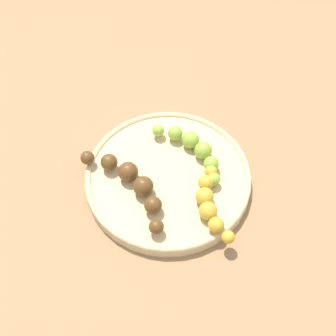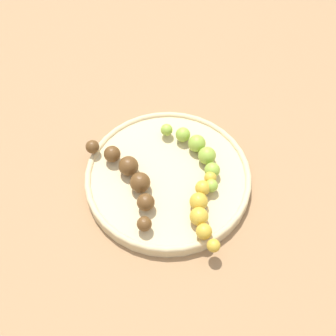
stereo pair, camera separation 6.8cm
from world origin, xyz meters
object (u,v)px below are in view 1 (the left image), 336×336
object	(u,v)px
banana_overripe	(131,182)
banana_spotted	(210,203)
banana_green	(194,148)
fruit_bowl	(168,177)

from	to	relation	value
banana_overripe	banana_spotted	xyz separation A→B (m)	(0.03, 0.12, -0.00)
banana_spotted	banana_green	distance (m)	0.11
fruit_bowl	banana_green	size ratio (longest dim) A/B	2.35
banana_overripe	banana_spotted	size ratio (longest dim) A/B	1.04
fruit_bowl	banana_spotted	bearing A→B (deg)	48.52
banana_green	banana_spotted	bearing A→B (deg)	-120.45
fruit_bowl	banana_spotted	size ratio (longest dim) A/B	1.99
banana_spotted	banana_green	size ratio (longest dim) A/B	1.18
fruit_bowl	banana_green	distance (m)	0.06
banana_spotted	fruit_bowl	bearing A→B (deg)	-52.76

